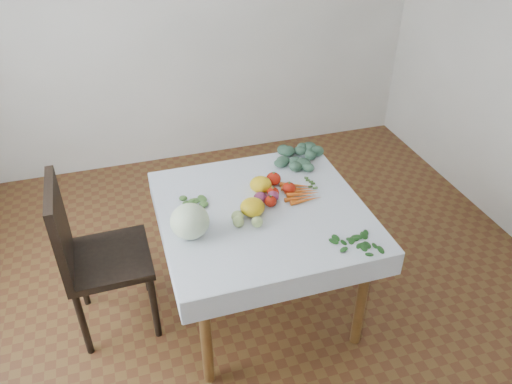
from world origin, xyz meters
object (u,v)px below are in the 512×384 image
cabbage (190,221)px  heirloom_back (261,184)px  carrot_bunch (300,193)px  chair (89,250)px  table (262,223)px

cabbage → heirloom_back: 0.55m
cabbage → carrot_bunch: 0.70m
carrot_bunch → cabbage: bearing=-165.6°
chair → cabbage: size_ratio=5.06×
table → chair: bearing=171.9°
chair → heirloom_back: (1.00, 0.03, 0.22)m
table → chair: 0.97m
table → heirloom_back: 0.23m
table → heirloom_back: size_ratio=7.84×
table → cabbage: (-0.42, -0.11, 0.19)m
cabbage → heirloom_back: (0.47, 0.28, -0.05)m
chair → carrot_bunch: chair is taller
chair → carrot_bunch: 1.22m
table → carrot_bunch: size_ratio=4.49×
cabbage → chair: bearing=155.2°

